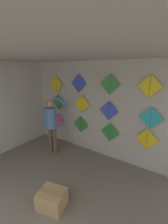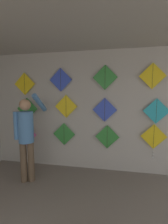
% 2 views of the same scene
% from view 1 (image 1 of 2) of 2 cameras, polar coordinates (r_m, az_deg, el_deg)
% --- Properties ---
extents(back_panel, '(5.59, 0.06, 2.80)m').
position_cam_1_polar(back_panel, '(4.48, 5.07, 0.90)').
color(back_panel, '#BCB7AD').
rests_on(back_panel, ground).
extents(ceiling_slab, '(5.59, 4.88, 0.04)m').
position_cam_1_polar(ceiling_slab, '(2.73, -17.81, 20.49)').
color(ceiling_slab, '#A8A399').
extents(shopkeeper, '(0.44, 0.69, 1.82)m').
position_cam_1_polar(shopkeeper, '(4.66, -12.18, -3.63)').
color(shopkeeper, brown).
rests_on(shopkeeper, ground).
extents(cardboard_box, '(0.59, 0.53, 0.35)m').
position_cam_1_polar(cardboard_box, '(3.38, -12.06, -29.67)').
color(cardboard_box, tan).
rests_on(cardboard_box, ground).
extents(kite_0, '(0.55, 0.01, 0.55)m').
position_cam_1_polar(kite_0, '(5.52, -9.90, -3.08)').
color(kite_0, pink).
extents(kite_1, '(0.55, 0.01, 0.55)m').
position_cam_1_polar(kite_1, '(4.88, -1.37, -4.67)').
color(kite_1, '#338C38').
extents(kite_2, '(0.55, 0.01, 0.55)m').
position_cam_1_polar(kite_2, '(4.39, 9.81, -7.55)').
color(kite_2, '#338C38').
extents(kite_3, '(0.55, 0.04, 0.76)m').
position_cam_1_polar(kite_3, '(4.12, 22.79, -10.07)').
color(kite_3, yellow).
extents(kite_4, '(0.55, 0.01, 0.55)m').
position_cam_1_polar(kite_4, '(5.30, -9.83, 3.68)').
color(kite_4, '#338C38').
extents(kite_5, '(0.55, 0.01, 0.55)m').
position_cam_1_polar(kite_5, '(4.64, -0.82, 3.02)').
color(kite_5, yellow).
extents(kite_6, '(0.55, 0.01, 0.55)m').
position_cam_1_polar(kite_6, '(4.21, 9.40, 0.50)').
color(kite_6, blue).
extents(kite_7, '(0.55, 0.01, 0.55)m').
position_cam_1_polar(kite_7, '(3.90, 24.15, -2.15)').
color(kite_7, '#28B2C6').
extents(kite_8, '(0.55, 0.01, 0.55)m').
position_cam_1_polar(kite_8, '(5.23, -10.52, 10.32)').
color(kite_8, yellow).
extents(kite_9, '(0.55, 0.01, 0.55)m').
position_cam_1_polar(kite_9, '(4.61, -2.14, 10.84)').
color(kite_9, blue).
extents(kite_10, '(0.55, 0.01, 0.55)m').
position_cam_1_polar(kite_10, '(4.08, 9.84, 10.37)').
color(kite_10, '#338C38').
extents(kite_11, '(0.55, 0.01, 0.55)m').
position_cam_1_polar(kite_11, '(3.77, 23.77, 8.91)').
color(kite_11, yellow).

